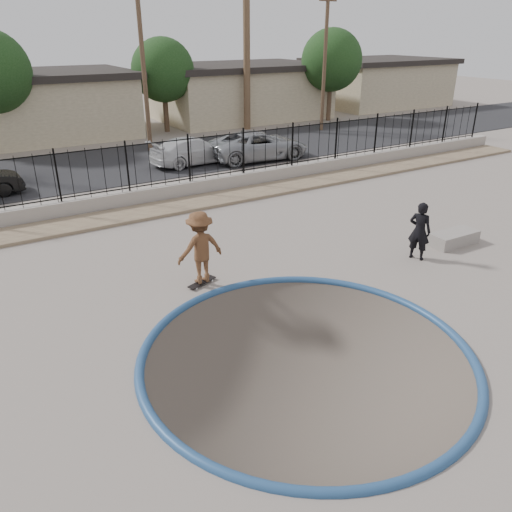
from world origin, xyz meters
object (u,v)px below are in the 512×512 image
at_px(skater, 200,251).
at_px(car_d, 259,145).
at_px(car_c, 194,150).
at_px(skateboard, 202,282).
at_px(videographer, 420,231).
at_px(concrete_ledge, 454,238).

height_order(skater, car_d, skater).
xyz_separation_m(skater, car_c, (5.33, 12.00, -0.28)).
relative_size(skateboard, car_d, 0.18).
bearing_deg(videographer, car_d, -35.78).
height_order(skater, skateboard, skater).
bearing_deg(skater, videographer, 162.15).
bearing_deg(concrete_ledge, videographer, -175.28).
distance_m(skateboard, videographer, 6.46).
height_order(skateboard, concrete_ledge, concrete_ledge).
bearing_deg(skater, car_d, -129.42).
height_order(concrete_ledge, car_d, car_d).
distance_m(skateboard, concrete_ledge, 8.15).
xyz_separation_m(skateboard, car_c, (5.33, 12.00, 0.63)).
bearing_deg(car_c, videographer, 178.39).
distance_m(skateboard, car_c, 13.15).
xyz_separation_m(skater, skateboard, (-0.00, 0.00, -0.91)).
height_order(skater, car_c, skater).
bearing_deg(car_d, car_c, 79.13).
distance_m(concrete_ledge, car_d, 12.74).
relative_size(skater, videographer, 1.12).
distance_m(skater, concrete_ledge, 8.19).
relative_size(skateboard, videographer, 0.52).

